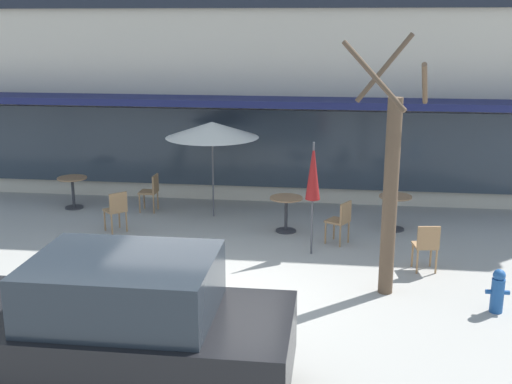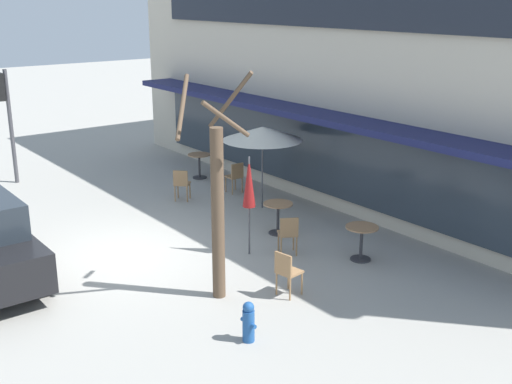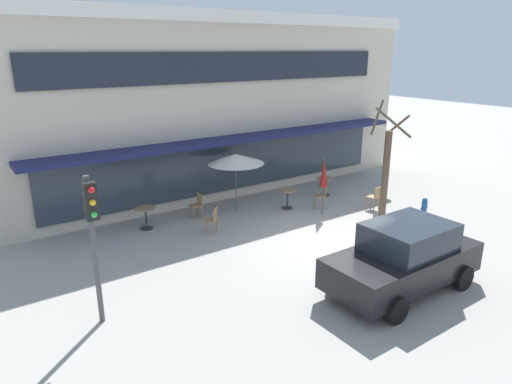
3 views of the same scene
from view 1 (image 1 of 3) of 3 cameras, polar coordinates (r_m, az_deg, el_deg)
ground_plane at (r=10.55m, az=-4.53°, el=-9.57°), size 80.00×80.00×0.00m
building_facade at (r=19.47m, az=1.33°, el=12.74°), size 18.60×9.10×7.24m
cafe_table_near_wall at (r=14.08m, az=12.25°, el=-1.29°), size 0.70×0.70×0.76m
cafe_table_streetside at (r=13.66m, az=2.69°, el=-1.46°), size 0.70×0.70×0.76m
cafe_table_by_tree at (r=15.98m, az=-15.98°, el=0.40°), size 0.70×0.70×0.76m
patio_umbrella_green_folded at (r=12.09m, az=5.10°, el=1.78°), size 0.28×0.28×2.20m
patio_umbrella_cream_folded at (r=14.42m, az=-3.92°, el=5.55°), size 2.10×2.10×2.20m
cafe_chair_0 at (r=15.30m, az=-9.28°, el=0.19°), size 0.41×0.41×0.89m
cafe_chair_1 at (r=13.92m, az=-12.30°, el=-1.44°), size 0.57×0.57×0.89m
cafe_chair_2 at (r=11.86m, az=14.91°, el=-4.49°), size 0.46×0.46×0.89m
cafe_chair_3 at (r=12.99m, az=7.55°, el=-2.40°), size 0.55×0.55×0.89m
parked_sedan at (r=7.87m, az=-12.24°, el=-11.76°), size 4.20×2.02×1.76m
street_tree at (r=10.43m, az=11.85°, el=0.64°), size 1.40×1.50×4.20m
fire_hydrant at (r=10.66m, az=20.69°, el=-8.21°), size 0.36×0.20×0.71m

